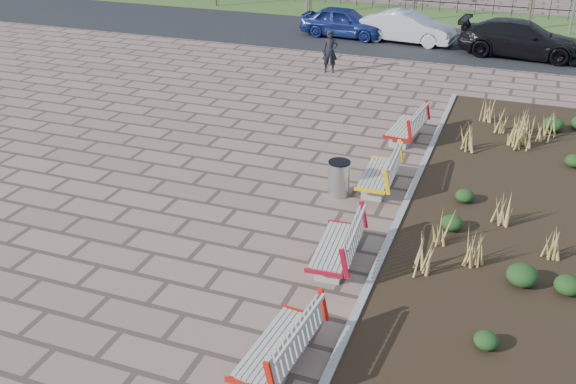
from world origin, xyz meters
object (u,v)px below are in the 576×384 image
at_px(car_black, 521,39).
at_px(bench_d, 405,125).
at_px(bench_b, 335,244).
at_px(car_blue, 344,22).
at_px(litter_bin, 339,179).
at_px(pedestrian, 330,52).
at_px(bench_c, 378,171).
at_px(car_silver, 408,27).
at_px(bench_a, 277,343).

bearing_deg(car_black, bench_d, 170.17).
height_order(bench_b, car_blue, car_blue).
height_order(litter_bin, pedestrian, pedestrian).
xyz_separation_m(bench_c, pedestrian, (-4.37, 9.86, 0.35)).
bearing_deg(litter_bin, bench_c, 40.10).
relative_size(car_blue, car_silver, 0.96).
distance_m(bench_d, car_blue, 13.54).
bearing_deg(bench_c, car_blue, 107.09).
xyz_separation_m(litter_bin, pedestrian, (-3.53, 10.57, 0.39)).
bearing_deg(car_blue, litter_bin, -159.88).
height_order(car_blue, car_silver, car_silver).
bearing_deg(pedestrian, bench_a, -93.57).
distance_m(bench_d, car_black, 11.87).
bearing_deg(car_blue, bench_b, -159.99).
distance_m(litter_bin, pedestrian, 11.15).
bearing_deg(bench_b, car_black, 77.42).
distance_m(litter_bin, car_silver, 16.66).
xyz_separation_m(bench_b, pedestrian, (-4.37, 13.70, 0.35)).
bearing_deg(car_blue, bench_a, -162.17).
xyz_separation_m(bench_b, bench_d, (0.00, 7.46, 0.00)).
relative_size(bench_c, car_blue, 0.49).
distance_m(bench_a, bench_b, 3.37).
bearing_deg(pedestrian, litter_bin, -89.49).
relative_size(bench_d, litter_bin, 2.27).
relative_size(bench_c, litter_bin, 2.27).
distance_m(bench_a, pedestrian, 17.63).
xyz_separation_m(bench_b, bench_c, (0.00, 3.85, 0.00)).
bearing_deg(car_black, litter_bin, 170.91).
height_order(bench_a, pedestrian, pedestrian).
xyz_separation_m(bench_b, car_black, (2.83, 18.98, 0.31)).
bearing_deg(bench_d, bench_c, -85.00).
distance_m(bench_b, bench_c, 3.85).
xyz_separation_m(pedestrian, car_blue, (-1.18, 6.10, -0.11)).
height_order(bench_c, car_black, car_black).
distance_m(bench_c, car_blue, 16.89).
bearing_deg(bench_d, car_blue, 119.22).
bearing_deg(bench_d, bench_b, -85.00).
xyz_separation_m(pedestrian, car_black, (7.21, 5.28, -0.05)).
height_order(bench_a, bench_b, same).
bearing_deg(bench_a, bench_b, 95.06).
xyz_separation_m(litter_bin, car_blue, (-4.71, 16.67, 0.28)).
relative_size(litter_bin, pedestrian, 0.54).
distance_m(bench_b, car_silver, 19.86).
bearing_deg(car_silver, car_blue, 95.21).
bearing_deg(litter_bin, bench_d, 78.93).
bearing_deg(pedestrian, bench_c, -84.02).
distance_m(litter_bin, car_blue, 17.32).
xyz_separation_m(bench_d, car_silver, (-2.35, 12.26, 0.25)).
bearing_deg(car_silver, bench_d, -162.46).
distance_m(bench_c, bench_d, 3.61).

